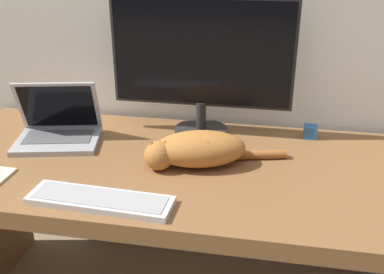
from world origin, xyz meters
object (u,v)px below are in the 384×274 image
monitor (202,62)px  laptop (58,130)px  cat (196,149)px  external_keyboard (100,200)px

monitor → laptop: (-0.53, -0.17, -0.24)m
monitor → laptop: monitor is taller
monitor → cat: monitor is taller
laptop → external_keyboard: 0.50m
monitor → laptop: 0.60m
monitor → external_keyboard: monitor is taller
monitor → cat: (0.03, -0.27, -0.23)m
external_keyboard → cat: cat is taller
cat → monitor: bearing=81.4°
monitor → cat: bearing=-84.0°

